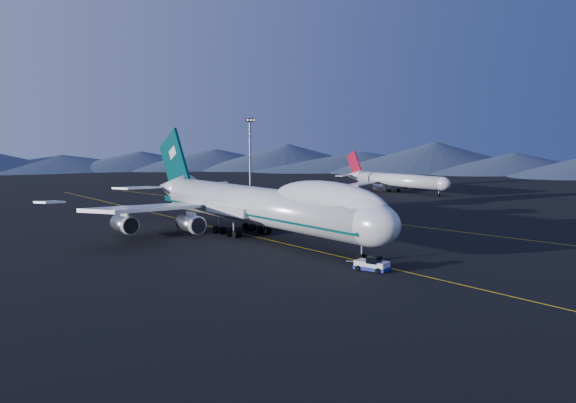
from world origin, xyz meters
TOP-DOWN VIEW (x-y plane):
  - ground at (0.00, 0.00)m, footprint 500.00×500.00m
  - taxiway_line_main at (0.00, 0.00)m, footprint 0.25×220.00m
  - taxiway_line_side at (30.00, 10.00)m, footprint 28.08×198.09m
  - boeing_747 at (0.00, 0.03)m, footprint 59.62×72.43m
  - pushback_tug at (-3.00, -31.69)m, footprint 3.63×5.02m
  - second_jet at (83.36, 48.53)m, footprint 39.00×44.06m
  - service_van at (41.40, 21.23)m, footprint 4.54×5.76m
  - floodlight_mast at (40.57, 65.38)m, footprint 2.80×2.10m

SIDE VIEW (x-z plane):
  - ground at x=0.00m, z-range 0.00..0.00m
  - taxiway_line_main at x=0.00m, z-range 0.01..0.01m
  - taxiway_line_side at x=30.00m, z-range 0.01..0.01m
  - pushback_tug at x=-3.00m, z-range -0.37..1.61m
  - service_van at x=41.40m, z-range 0.00..1.46m
  - second_jet at x=83.36m, z-range -2.47..10.06m
  - boeing_747 at x=0.00m, z-range -3.87..15.50m
  - floodlight_mast at x=40.57m, z-range 0.15..22.79m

